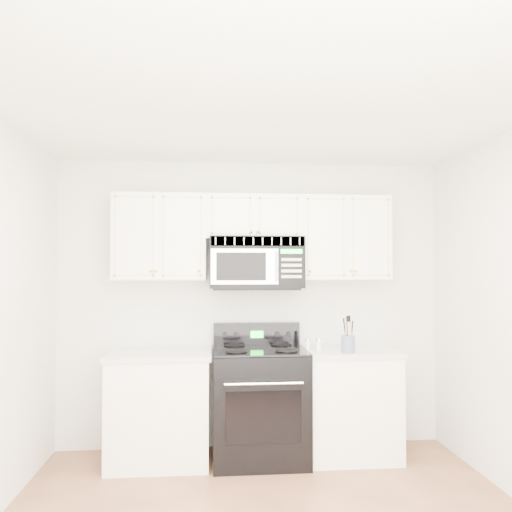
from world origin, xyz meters
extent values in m
cube|color=silver|center=(0.00, 0.00, 2.60)|extent=(3.50, 3.50, 0.01)
cube|color=white|center=(0.00, 1.75, 1.30)|extent=(3.50, 0.01, 2.60)
cube|color=white|center=(0.00, -1.75, 1.30)|extent=(3.50, 0.01, 2.60)
cube|color=#EFE5CC|center=(-0.80, 1.44, 0.44)|extent=(0.82, 0.63, 0.88)
cube|color=silver|center=(-0.80, 1.44, 0.90)|extent=(0.86, 0.65, 0.04)
cube|color=black|center=(-0.80, 1.48, 0.05)|extent=(0.82, 0.55, 0.10)
cube|color=#EFE5CC|center=(0.80, 1.44, 0.44)|extent=(0.82, 0.63, 0.88)
cube|color=silver|center=(0.80, 1.44, 0.90)|extent=(0.86, 0.65, 0.04)
cube|color=black|center=(0.80, 1.48, 0.05)|extent=(0.82, 0.55, 0.10)
cube|color=black|center=(0.04, 1.41, 0.46)|extent=(0.79, 0.67, 0.92)
cube|color=black|center=(0.04, 1.07, 0.45)|extent=(0.60, 0.01, 0.41)
cylinder|color=white|center=(0.04, 1.05, 0.72)|extent=(0.62, 0.02, 0.02)
cube|color=black|center=(0.04, 1.41, 0.93)|extent=(0.79, 0.67, 0.02)
cube|color=black|center=(0.04, 1.71, 1.02)|extent=(0.79, 0.08, 0.21)
cube|color=#0FF22B|center=(0.04, 1.67, 1.02)|extent=(0.11, 0.00, 0.06)
cube|color=#EFE5CC|center=(-0.82, 1.58, 1.90)|extent=(0.80, 0.33, 0.75)
cube|color=#EFE5CC|center=(0.82, 1.58, 1.90)|extent=(0.80, 0.33, 0.75)
cube|color=#EFE5CC|center=(0.00, 1.58, 2.08)|extent=(0.84, 0.33, 0.39)
sphere|color=gold|center=(-0.84, 1.40, 1.60)|extent=(0.03, 0.03, 0.03)
sphere|color=gold|center=(-0.48, 1.40, 1.60)|extent=(0.03, 0.03, 0.03)
sphere|color=gold|center=(0.48, 1.40, 1.60)|extent=(0.03, 0.03, 0.03)
sphere|color=gold|center=(0.84, 1.40, 1.60)|extent=(0.03, 0.03, 0.03)
sphere|color=gold|center=(-0.03, 1.40, 1.94)|extent=(0.03, 0.03, 0.03)
sphere|color=gold|center=(0.03, 1.40, 1.94)|extent=(0.03, 0.03, 0.03)
cylinder|color=#B21D07|center=(0.01, 1.40, 1.88)|extent=(0.01, 0.00, 0.12)
sphere|color=gold|center=(0.01, 1.40, 1.82)|extent=(0.04, 0.04, 0.04)
cube|color=black|center=(0.02, 1.55, 1.67)|extent=(0.81, 0.41, 0.45)
cube|color=beige|center=(0.02, 1.35, 1.85)|extent=(0.79, 0.01, 0.08)
cube|color=silver|center=(-0.09, 1.34, 1.64)|extent=(0.57, 0.01, 0.30)
cube|color=black|center=(-0.12, 1.33, 1.64)|extent=(0.42, 0.01, 0.24)
cube|color=black|center=(0.31, 1.34, 1.64)|extent=(0.22, 0.01, 0.30)
cube|color=#0FF22B|center=(0.31, 1.33, 1.77)|extent=(0.18, 0.00, 0.04)
cylinder|color=white|center=(0.18, 1.30, 1.64)|extent=(0.02, 0.02, 0.26)
cylinder|color=slate|center=(0.77, 1.24, 0.99)|extent=(0.11, 0.11, 0.14)
cylinder|color=tan|center=(0.80, 1.24, 1.06)|extent=(0.01, 0.01, 0.24)
cylinder|color=black|center=(0.75, 1.27, 1.07)|extent=(0.01, 0.01, 0.26)
cylinder|color=tan|center=(0.75, 1.21, 1.08)|extent=(0.01, 0.01, 0.28)
cylinder|color=black|center=(0.80, 1.24, 1.06)|extent=(0.01, 0.01, 0.24)
cylinder|color=tan|center=(0.75, 1.27, 1.07)|extent=(0.01, 0.01, 0.26)
cylinder|color=black|center=(0.75, 1.21, 1.08)|extent=(0.01, 0.01, 0.28)
cylinder|color=silver|center=(0.45, 1.37, 0.96)|extent=(0.04, 0.04, 0.08)
cylinder|color=white|center=(0.45, 1.37, 1.01)|extent=(0.04, 0.04, 0.02)
cylinder|color=silver|center=(0.54, 1.34, 0.96)|extent=(0.04, 0.04, 0.09)
cylinder|color=white|center=(0.54, 1.34, 1.02)|extent=(0.04, 0.04, 0.02)
camera|label=1|loc=(-0.37, -2.85, 1.62)|focal=35.00mm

